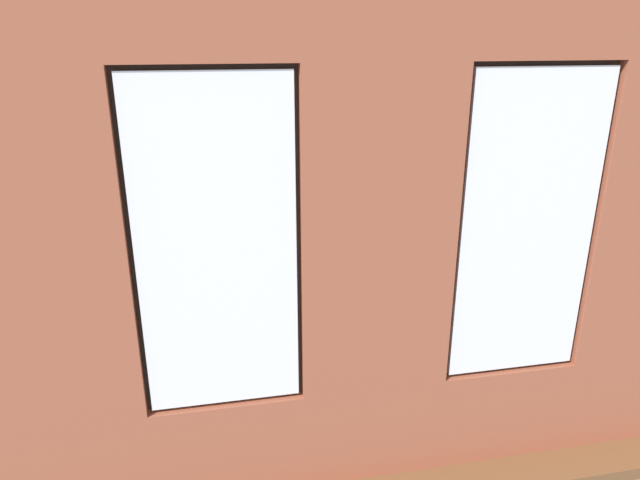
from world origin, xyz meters
TOP-DOWN VIEW (x-y plane):
  - ground_plane at (0.00, 0.00)m, footprint 6.28×5.43m
  - brick_wall_with_windows at (0.00, 2.34)m, footprint 5.68×0.30m
  - couch_by_window at (-0.15, 1.69)m, footprint 1.85×0.87m
  - couch_left at (-2.14, 0.23)m, footprint 1.02×1.81m
  - coffee_table at (-0.10, 0.09)m, footprint 1.23×0.83m
  - cup_ceramic at (0.27, 0.21)m, footprint 0.08×0.08m
  - table_plant_small at (-0.19, 0.21)m, footprint 0.09×0.09m
  - remote_gray at (-0.10, 0.09)m, footprint 0.17×0.12m
  - remote_silver at (-0.44, -0.06)m, footprint 0.18×0.09m
  - media_console at (2.49, 0.36)m, footprint 1.08×0.42m
  - tv_flatscreen at (2.49, 0.36)m, footprint 0.99×0.20m
  - papasan_chair at (0.51, -1.47)m, footprint 1.14×1.14m
  - potted_plant_mid_room_small at (-1.00, -0.67)m, footprint 0.22×0.22m
  - potted_plant_between_couches at (-1.53, 1.63)m, footprint 0.72×0.69m
  - potted_plant_corner_far_left at (-2.29, 1.79)m, footprint 0.44×0.44m
  - potted_plant_beside_window_right at (1.43, 1.79)m, footprint 0.47×0.47m
  - potted_plant_near_tv at (1.94, 1.35)m, footprint 0.92×0.98m
  - potted_plant_foreground_right at (2.19, -1.67)m, footprint 0.79×0.76m
  - potted_plant_corner_near_left at (-2.28, -1.71)m, footprint 0.85×0.87m
  - potted_plant_by_left_couch at (-1.74, -1.09)m, footprint 0.28×0.28m

SIDE VIEW (x-z plane):
  - ground_plane at x=0.00m, z-range -0.10..0.00m
  - potted_plant_mid_room_small at x=-1.00m, z-range 0.06..0.45m
  - media_console at x=2.49m, z-range 0.00..0.58m
  - couch_by_window at x=-0.15m, z-range -0.07..0.73m
  - couch_left at x=-2.14m, z-range -0.07..0.73m
  - potted_plant_by_left_couch at x=-1.74m, z-range 0.07..0.64m
  - coffee_table at x=-0.10m, z-range 0.15..0.56m
  - remote_gray at x=-0.10m, z-range 0.41..0.43m
  - remote_silver at x=-0.44m, z-range 0.41..0.43m
  - papasan_chair at x=0.51m, z-range 0.10..0.80m
  - cup_ceramic at x=0.27m, z-range 0.41..0.50m
  - potted_plant_corner_far_left at x=-2.29m, z-range 0.11..0.80m
  - table_plant_small at x=-0.19m, z-range 0.41..0.57m
  - potted_plant_between_couches at x=-1.53m, z-range -0.03..1.03m
  - potted_plant_beside_window_right at x=1.43m, z-range 0.14..1.04m
  - potted_plant_near_tv at x=1.94m, z-range -0.02..1.24m
  - potted_plant_foreground_right at x=2.19m, z-range 0.03..1.32m
  - potted_plant_corner_near_left at x=-2.28m, z-range 0.20..1.57m
  - tv_flatscreen at x=2.49m, z-range 0.58..1.26m
  - brick_wall_with_windows at x=0.00m, z-range -0.03..3.21m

